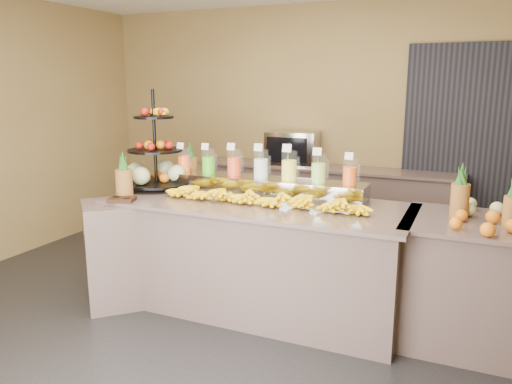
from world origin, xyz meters
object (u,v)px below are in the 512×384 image
Objects in this scene: banana_heap at (264,196)px; condiment_caddy at (122,199)px; oven_warmer at (293,148)px; fruit_stand at (160,164)px; right_fruit_pile at (481,214)px; pitcher_tray at (261,186)px.

condiment_caddy is (-1.11, -0.39, -0.05)m from banana_heap.
condiment_caddy is at bearing -160.78° from banana_heap.
oven_warmer reaches higher than condiment_caddy.
fruit_stand reaches higher than right_fruit_pile.
fruit_stand is at bearing 91.25° from condiment_caddy.
condiment_caddy is 0.44× the size of right_fruit_pile.
pitcher_tray is 3.96× the size of right_fruit_pile.
pitcher_tray is 1.03× the size of banana_heap.
pitcher_tray is 0.36m from banana_heap.
fruit_stand is 1.92m from oven_warmer.
banana_heap is 1.15m from fruit_stand.
condiment_caddy is 0.35× the size of oven_warmer.
pitcher_tray is 1.78m from right_fruit_pile.
oven_warmer is (-0.47, 1.99, 0.13)m from banana_heap.
oven_warmer is (0.64, 2.38, 0.18)m from condiment_caddy.
banana_heap is (0.16, -0.32, -0.01)m from pitcher_tray.
condiment_caddy is at bearing -143.20° from pitcher_tray.
banana_heap is 1.60m from right_fruit_pile.
right_fruit_pile reaches higher than condiment_caddy.
banana_heap is 1.18m from condiment_caddy.
oven_warmer reaches higher than pitcher_tray.
right_fruit_pile is (2.71, 0.44, 0.06)m from condiment_caddy.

